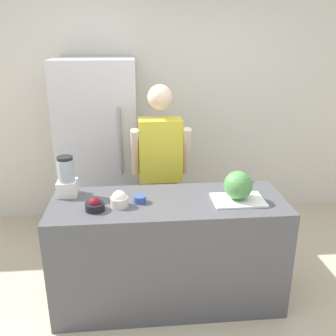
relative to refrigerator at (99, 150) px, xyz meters
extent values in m
plane|color=beige|center=(0.61, -1.58, -0.93)|extent=(14.00, 14.00, 0.00)
cube|color=silver|center=(0.61, 0.41, 0.37)|extent=(8.00, 0.06, 2.60)
cube|color=#4C4C51|center=(0.61, -1.25, -0.48)|extent=(1.78, 0.66, 0.88)
cube|color=#B7B7BC|center=(0.00, 0.00, 0.00)|extent=(0.79, 0.72, 1.85)
cylinder|color=gray|center=(0.24, -0.38, 0.19)|extent=(0.02, 0.02, 0.65)
cube|color=gray|center=(0.60, -0.58, -0.53)|extent=(0.29, 0.18, 0.80)
cube|color=gold|center=(0.60, -0.58, 0.16)|extent=(0.39, 0.22, 0.57)
sphere|color=beige|center=(0.60, -0.58, 0.63)|extent=(0.22, 0.22, 0.22)
cylinder|color=beige|center=(0.37, -0.62, 0.15)|extent=(0.07, 0.23, 0.48)
cylinder|color=beige|center=(0.83, -0.62, 0.15)|extent=(0.07, 0.23, 0.48)
cube|color=white|center=(1.13, -1.30, -0.03)|extent=(0.39, 0.28, 0.01)
sphere|color=#4C8C47|center=(1.13, -1.29, 0.08)|extent=(0.22, 0.22, 0.22)
cylinder|color=black|center=(0.07, -1.36, -0.01)|extent=(0.14, 0.14, 0.05)
sphere|color=maroon|center=(0.07, -1.36, 0.01)|extent=(0.09, 0.09, 0.09)
cylinder|color=beige|center=(0.25, -1.31, -0.01)|extent=(0.13, 0.13, 0.07)
sphere|color=white|center=(0.25, -1.31, 0.03)|extent=(0.11, 0.11, 0.11)
cylinder|color=#334C9E|center=(0.40, -1.26, -0.02)|extent=(0.09, 0.09, 0.05)
cube|color=silver|center=(-0.16, -1.08, 0.02)|extent=(0.15, 0.15, 0.12)
cylinder|color=#99A3AD|center=(-0.16, -1.08, 0.16)|extent=(0.12, 0.12, 0.17)
cylinder|color=black|center=(-0.16, -1.08, 0.26)|extent=(0.12, 0.12, 0.02)
camera|label=1|loc=(0.37, -3.81, 1.14)|focal=40.00mm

